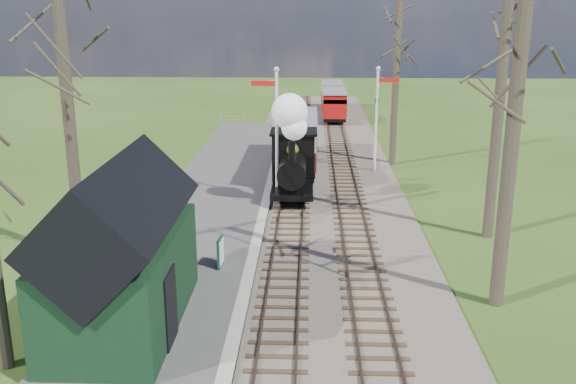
{
  "coord_description": "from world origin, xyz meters",
  "views": [
    {
      "loc": [
        0.81,
        -12.03,
        8.73
      ],
      "look_at": [
        -0.07,
        12.5,
        1.6
      ],
      "focal_mm": 40.0,
      "sensor_mm": 36.0,
      "label": 1
    }
  ],
  "objects_px": {
    "locomotive": "(293,152)",
    "sign_board": "(220,252)",
    "red_carriage_b": "(332,95)",
    "person": "(183,258)",
    "semaphore_near": "(275,126)",
    "coach": "(296,139)",
    "semaphore_far": "(378,111)",
    "bench": "(174,291)",
    "red_carriage_a": "(334,104)",
    "station_shed": "(121,254)"
  },
  "relations": [
    {
      "from": "coach",
      "to": "person",
      "type": "relative_size",
      "value": 5.25
    },
    {
      "from": "red_carriage_a",
      "to": "person",
      "type": "distance_m",
      "value": 31.36
    },
    {
      "from": "red_carriage_b",
      "to": "bench",
      "type": "distance_m",
      "value": 38.45
    },
    {
      "from": "red_carriage_a",
      "to": "red_carriage_b",
      "type": "distance_m",
      "value": 5.5
    },
    {
      "from": "station_shed",
      "to": "red_carriage_b",
      "type": "height_order",
      "value": "station_shed"
    },
    {
      "from": "locomotive",
      "to": "sign_board",
      "type": "distance_m",
      "value": 8.97
    },
    {
      "from": "station_shed",
      "to": "bench",
      "type": "distance_m",
      "value": 2.4
    },
    {
      "from": "coach",
      "to": "semaphore_far",
      "type": "bearing_deg",
      "value": -10.07
    },
    {
      "from": "station_shed",
      "to": "bench",
      "type": "height_order",
      "value": "station_shed"
    },
    {
      "from": "semaphore_far",
      "to": "sign_board",
      "type": "distance_m",
      "value": 15.56
    },
    {
      "from": "station_shed",
      "to": "red_carriage_a",
      "type": "height_order",
      "value": "station_shed"
    },
    {
      "from": "red_carriage_b",
      "to": "sign_board",
      "type": "bearing_deg",
      "value": -97.79
    },
    {
      "from": "locomotive",
      "to": "red_carriage_a",
      "type": "xyz_separation_m",
      "value": [
        2.61,
        21.11,
        -0.91
      ]
    },
    {
      "from": "red_carriage_a",
      "to": "sign_board",
      "type": "height_order",
      "value": "red_carriage_a"
    },
    {
      "from": "locomotive",
      "to": "red_carriage_b",
      "type": "xyz_separation_m",
      "value": [
        2.61,
        26.61,
        -0.91
      ]
    },
    {
      "from": "station_shed",
      "to": "person",
      "type": "xyz_separation_m",
      "value": [
        1.06,
        3.01,
        -1.31
      ]
    },
    {
      "from": "red_carriage_b",
      "to": "person",
      "type": "bearing_deg",
      "value": -99.14
    },
    {
      "from": "semaphore_near",
      "to": "red_carriage_b",
      "type": "xyz_separation_m",
      "value": [
        3.37,
        27.32,
        -2.25
      ]
    },
    {
      "from": "semaphore_near",
      "to": "locomotive",
      "type": "relative_size",
      "value": 1.25
    },
    {
      "from": "semaphore_far",
      "to": "locomotive",
      "type": "bearing_deg",
      "value": -129.64
    },
    {
      "from": "station_shed",
      "to": "semaphore_near",
      "type": "relative_size",
      "value": 1.01
    },
    {
      "from": "semaphore_far",
      "to": "bench",
      "type": "xyz_separation_m",
      "value": [
        -7.59,
        -16.68,
        -2.77
      ]
    },
    {
      "from": "locomotive",
      "to": "sign_board",
      "type": "xyz_separation_m",
      "value": [
        -2.2,
        -8.56,
        -1.56
      ]
    },
    {
      "from": "bench",
      "to": "locomotive",
      "type": "bearing_deg",
      "value": 74.28
    },
    {
      "from": "semaphore_near",
      "to": "sign_board",
      "type": "height_order",
      "value": "semaphore_near"
    },
    {
      "from": "locomotive",
      "to": "coach",
      "type": "relative_size",
      "value": 0.63
    },
    {
      "from": "semaphore_far",
      "to": "coach",
      "type": "distance_m",
      "value": 4.75
    },
    {
      "from": "red_carriage_b",
      "to": "sign_board",
      "type": "relative_size",
      "value": 4.42
    },
    {
      "from": "semaphore_far",
      "to": "coach",
      "type": "bearing_deg",
      "value": 169.93
    },
    {
      "from": "semaphore_near",
      "to": "red_carriage_b",
      "type": "height_order",
      "value": "semaphore_near"
    },
    {
      "from": "station_shed",
      "to": "red_carriage_a",
      "type": "bearing_deg",
      "value": 78.47
    },
    {
      "from": "sign_board",
      "to": "bench",
      "type": "height_order",
      "value": "sign_board"
    },
    {
      "from": "red_carriage_b",
      "to": "bench",
      "type": "bearing_deg",
      "value": -98.7
    },
    {
      "from": "station_shed",
      "to": "red_carriage_b",
      "type": "distance_m",
      "value": 39.93
    },
    {
      "from": "red_carriage_b",
      "to": "person",
      "type": "height_order",
      "value": "red_carriage_b"
    },
    {
      "from": "semaphore_near",
      "to": "coach",
      "type": "distance_m",
      "value": 7.1
    },
    {
      "from": "red_carriage_a",
      "to": "person",
      "type": "bearing_deg",
      "value": -100.73
    },
    {
      "from": "sign_board",
      "to": "locomotive",
      "type": "bearing_deg",
      "value": 75.58
    },
    {
      "from": "red_carriage_a",
      "to": "bench",
      "type": "height_order",
      "value": "red_carriage_a"
    },
    {
      "from": "sign_board",
      "to": "bench",
      "type": "distance_m",
      "value": 3.0
    },
    {
      "from": "semaphore_near",
      "to": "red_carriage_a",
      "type": "distance_m",
      "value": 22.19
    },
    {
      "from": "locomotive",
      "to": "red_carriage_b",
      "type": "bearing_deg",
      "value": 84.39
    },
    {
      "from": "red_carriage_a",
      "to": "red_carriage_b",
      "type": "relative_size",
      "value": 1.0
    },
    {
      "from": "red_carriage_b",
      "to": "sign_board",
      "type": "xyz_separation_m",
      "value": [
        -4.81,
        -35.17,
        -0.65
      ]
    },
    {
      "from": "locomotive",
      "to": "person",
      "type": "distance_m",
      "value": 10.3
    },
    {
      "from": "person",
      "to": "semaphore_near",
      "type": "bearing_deg",
      "value": -34.74
    },
    {
      "from": "station_shed",
      "to": "semaphore_far",
      "type": "distance_m",
      "value": 20.01
    },
    {
      "from": "semaphore_near",
      "to": "red_carriage_b",
      "type": "relative_size",
      "value": 1.35
    },
    {
      "from": "locomotive",
      "to": "person",
      "type": "height_order",
      "value": "locomotive"
    },
    {
      "from": "sign_board",
      "to": "bench",
      "type": "relative_size",
      "value": 0.71
    }
  ]
}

